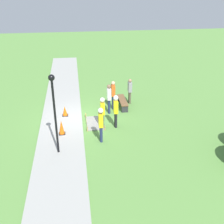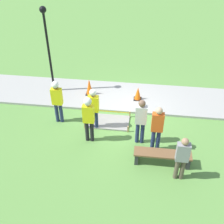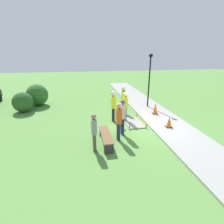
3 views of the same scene
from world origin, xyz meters
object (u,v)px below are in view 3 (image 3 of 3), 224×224
(bystander_in_orange_shirt, at_px, (119,120))
(bystander_in_white_shirt, at_px, (94,130))
(traffic_cone_far_patch, at_px, (155,108))
(worker_trainee, at_px, (113,103))
(worker_assistant, at_px, (125,104))
(traffic_cone_near_patch, at_px, (169,122))
(bystander_in_gray_shirt, at_px, (123,115))
(worker_supervisor, at_px, (123,97))
(park_bench, at_px, (106,137))
(lamppost_near, at_px, (150,73))

(bystander_in_orange_shirt, relative_size, bystander_in_white_shirt, 1.10)
(traffic_cone_far_patch, relative_size, bystander_in_white_shirt, 0.47)
(worker_trainee, bearing_deg, worker_assistant, -93.11)
(traffic_cone_near_patch, xyz_separation_m, bystander_in_white_shirt, (-1.53, 4.23, 0.55))
(traffic_cone_far_patch, xyz_separation_m, bystander_in_orange_shirt, (-2.97, 3.16, 0.57))
(bystander_in_orange_shirt, xyz_separation_m, bystander_in_gray_shirt, (0.56, -0.33, 0.00))
(worker_supervisor, xyz_separation_m, bystander_in_white_shirt, (-4.57, 2.37, -0.17))
(park_bench, bearing_deg, traffic_cone_near_patch, -74.51)
(bystander_in_gray_shirt, bearing_deg, bystander_in_white_shirt, 130.59)
(traffic_cone_far_patch, relative_size, worker_supervisor, 0.42)
(bystander_in_gray_shirt, bearing_deg, traffic_cone_far_patch, -49.57)
(traffic_cone_near_patch, distance_m, lamppost_near, 4.50)
(traffic_cone_near_patch, bearing_deg, worker_trainee, 60.19)
(bystander_in_white_shirt, bearing_deg, worker_supervisor, -27.42)
(traffic_cone_near_patch, xyz_separation_m, worker_trainee, (1.62, 2.82, 0.75))
(worker_trainee, distance_m, bystander_in_white_shirt, 3.46)
(traffic_cone_far_patch, xyz_separation_m, worker_trainee, (-0.58, 2.96, 0.66))
(traffic_cone_far_patch, distance_m, bystander_in_white_shirt, 5.76)
(bystander_in_orange_shirt, height_order, bystander_in_gray_shirt, bystander_in_gray_shirt)
(worker_assistant, bearing_deg, traffic_cone_near_patch, -126.93)
(park_bench, xyz_separation_m, bystander_in_white_shirt, (-0.52, 0.57, 0.60))
(park_bench, xyz_separation_m, bystander_in_gray_shirt, (0.80, -0.98, 0.72))
(traffic_cone_near_patch, relative_size, worker_assistant, 0.34)
(park_bench, relative_size, worker_supervisor, 1.02)
(worker_trainee, xyz_separation_m, lamppost_near, (2.29, -3.09, 1.47))
(bystander_in_gray_shirt, bearing_deg, worker_trainee, 4.27)
(traffic_cone_near_patch, distance_m, bystander_in_orange_shirt, 3.19)
(bystander_in_gray_shirt, height_order, lamppost_near, lamppost_near)
(worker_trainee, distance_m, bystander_in_orange_shirt, 2.40)
(bystander_in_gray_shirt, height_order, bystander_in_white_shirt, bystander_in_gray_shirt)
(park_bench, height_order, worker_assistant, worker_assistant)
(bystander_in_gray_shirt, relative_size, bystander_in_white_shirt, 1.10)
(park_bench, distance_m, bystander_in_orange_shirt, 0.99)
(traffic_cone_far_patch, xyz_separation_m, worker_assistant, (-0.62, 2.24, 0.58))
(traffic_cone_near_patch, bearing_deg, lamppost_near, -3.85)
(worker_supervisor, relative_size, worker_trainee, 0.98)
(park_bench, xyz_separation_m, worker_trainee, (2.63, -0.84, 0.80))
(traffic_cone_near_patch, relative_size, bystander_in_orange_shirt, 0.33)
(traffic_cone_near_patch, relative_size, bystander_in_white_shirt, 0.36)
(bystander_in_gray_shirt, distance_m, lamppost_near, 5.30)
(worker_assistant, distance_m, worker_trainee, 0.73)
(worker_trainee, bearing_deg, traffic_cone_far_patch, -78.96)
(worker_trainee, bearing_deg, lamppost_near, -53.46)
(worker_supervisor, bearing_deg, bystander_in_gray_shirt, 165.69)
(bystander_in_orange_shirt, height_order, bystander_in_white_shirt, bystander_in_orange_shirt)
(traffic_cone_far_patch, distance_m, bystander_in_gray_shirt, 3.76)
(worker_assistant, distance_m, lamppost_near, 3.66)
(park_bench, relative_size, lamppost_near, 0.50)
(traffic_cone_near_patch, xyz_separation_m, lamppost_near, (3.90, -0.26, 2.22))
(traffic_cone_far_patch, bearing_deg, bystander_in_orange_shirt, 133.27)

